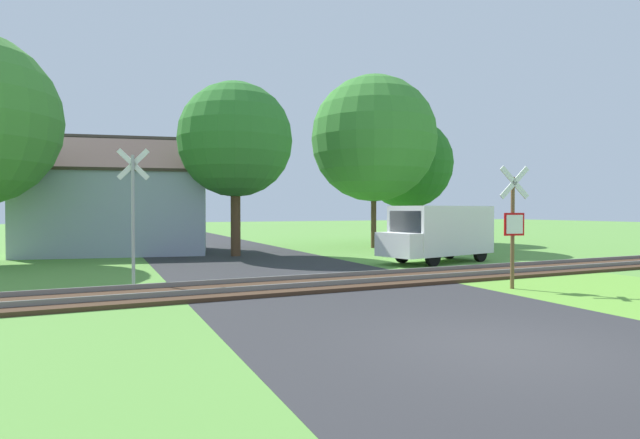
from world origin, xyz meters
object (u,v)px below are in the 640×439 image
Objects in this scene: crossing_sign_far at (133,207)px; house at (120,209)px; tree_far at (407,164)px; mail_truck at (439,231)px; tree_center at (235,140)px; tree_right at (374,139)px; stop_sign_near at (513,222)px.

house reaches higher than crossing_sign_far.
crossing_sign_far is at bearing -78.94° from house.
mail_truck is (-5.79, -10.76, -3.81)m from tree_far.
tree_center is at bearing 74.36° from crossing_sign_far.
mail_truck is (11.47, 1.50, -0.93)m from crossing_sign_far.
house is (0.11, 11.33, -0.06)m from crossing_sign_far.
crossing_sign_far is 0.40× the size of tree_right.
tree_center is at bearing -168.63° from tree_right.
tree_center reaches higher than crossing_sign_far.
stop_sign_near is 0.86× the size of crossing_sign_far.
crossing_sign_far is 0.73× the size of mail_truck.
tree_far is 5.37m from tree_right.
tree_right is at bearing 52.24° from crossing_sign_far.
stop_sign_near is at bearing -70.72° from tree_center.
crossing_sign_far is 21.37m from tree_far.
crossing_sign_far is 9.45m from tree_center.
house is 15.06m from mail_truck.
tree_far reaches higher than crossing_sign_far.
house reaches higher than stop_sign_near.
stop_sign_near is 18.39m from house.
crossing_sign_far is 0.48× the size of tree_far.
crossing_sign_far is at bearing -144.75° from tree_right.
tree_right is at bearing 11.37° from tree_center.
tree_right is at bearing -96.60° from stop_sign_near.
stop_sign_near is 0.41× the size of tree_far.
crossing_sign_far reaches higher than stop_sign_near.
tree_far is (17.16, 0.93, 2.94)m from house.
mail_truck is at bearing -101.07° from tree_right.
tree_center is 8.35m from tree_right.
tree_far is at bearing 20.82° from tree_center.
tree_far is (12.44, 4.73, -0.19)m from tree_center.
tree_center is 0.99× the size of tree_far.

